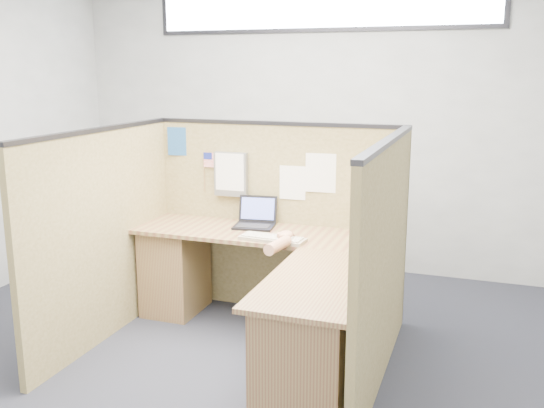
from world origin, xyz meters
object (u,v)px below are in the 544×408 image
at_px(keyboard, 273,238).
at_px(laptop, 257,219).
at_px(l_desk, 268,295).
at_px(mouse, 286,238).

bearing_deg(keyboard, laptop, 130.47).
relative_size(laptop, keyboard, 0.68).
xyz_separation_m(l_desk, keyboard, (-0.03, 0.19, 0.35)).
xyz_separation_m(l_desk, laptop, (-0.29, 0.54, 0.39)).
relative_size(l_desk, mouse, 16.46).
bearing_deg(l_desk, keyboard, 99.36).
distance_m(l_desk, laptop, 0.73).
relative_size(laptop, mouse, 2.78).
distance_m(laptop, keyboard, 0.44).
height_order(laptop, mouse, laptop).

